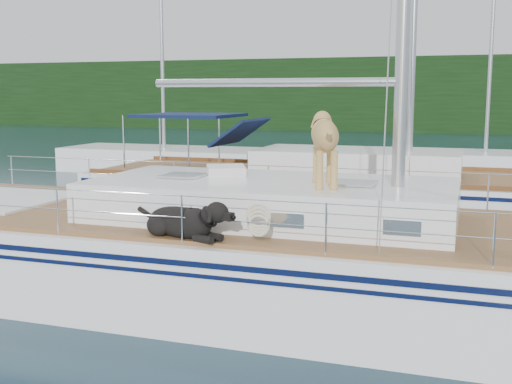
% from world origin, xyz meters
% --- Properties ---
extents(ground, '(120.00, 120.00, 0.00)m').
position_xyz_m(ground, '(0.00, 0.00, 0.00)').
color(ground, black).
rests_on(ground, ground).
extents(tree_line, '(90.00, 3.00, 6.00)m').
position_xyz_m(tree_line, '(0.00, 45.00, 3.00)').
color(tree_line, black).
rests_on(tree_line, ground).
extents(shore_bank, '(92.00, 1.00, 1.20)m').
position_xyz_m(shore_bank, '(0.00, 46.20, 0.60)').
color(shore_bank, '#595147').
rests_on(shore_bank, ground).
extents(main_sailboat, '(12.00, 3.85, 14.01)m').
position_xyz_m(main_sailboat, '(0.10, -0.01, 0.68)').
color(main_sailboat, white).
rests_on(main_sailboat, ground).
extents(neighbor_sailboat, '(11.00, 3.50, 13.30)m').
position_xyz_m(neighbor_sailboat, '(-0.16, 6.58, 0.63)').
color(neighbor_sailboat, white).
rests_on(neighbor_sailboat, ground).
extents(bg_boat_west, '(8.00, 3.00, 11.65)m').
position_xyz_m(bg_boat_west, '(-8.00, 14.00, 0.45)').
color(bg_boat_west, white).
rests_on(bg_boat_west, ground).
extents(bg_boat_center, '(7.20, 3.00, 11.65)m').
position_xyz_m(bg_boat_center, '(4.00, 16.00, 0.45)').
color(bg_boat_center, white).
rests_on(bg_boat_center, ground).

